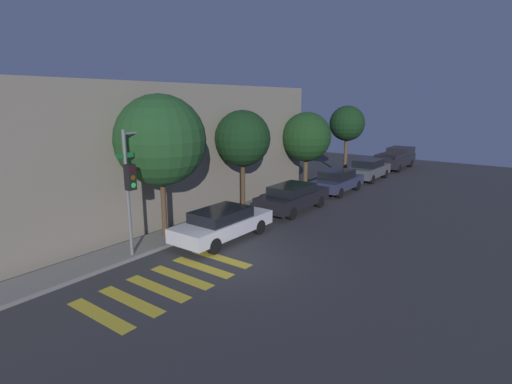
# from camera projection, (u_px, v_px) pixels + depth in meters

# --- Properties ---
(ground_plane) EXTENTS (60.00, 60.00, 0.00)m
(ground_plane) POSITION_uv_depth(u_px,v_px,m) (240.00, 263.00, 14.22)
(ground_plane) COLOR #333335
(sidewalk) EXTENTS (26.00, 1.61, 0.14)m
(sidewalk) POSITION_uv_depth(u_px,v_px,m) (164.00, 238.00, 16.53)
(sidewalk) COLOR slate
(sidewalk) RESTS_ON ground
(building_row) EXTENTS (26.00, 6.00, 6.41)m
(building_row) POSITION_uv_depth(u_px,v_px,m) (100.00, 155.00, 18.26)
(building_row) COLOR gray
(building_row) RESTS_ON ground
(crosswalk) EXTENTS (5.38, 2.60, 0.00)m
(crosswalk) POSITION_uv_depth(u_px,v_px,m) (170.00, 282.00, 12.68)
(crosswalk) COLOR gold
(crosswalk) RESTS_ON ground
(traffic_light_pole) EXTENTS (2.20, 0.56, 4.68)m
(traffic_light_pole) POSITION_uv_depth(u_px,v_px,m) (137.00, 170.00, 14.21)
(traffic_light_pole) COLOR slate
(traffic_light_pole) RESTS_ON ground
(sedan_near_corner) EXTENTS (4.65, 1.81, 1.32)m
(sedan_near_corner) POSITION_uv_depth(u_px,v_px,m) (223.00, 223.00, 16.45)
(sedan_near_corner) COLOR silver
(sedan_near_corner) RESTS_ON ground
(sedan_middle) EXTENTS (4.65, 1.87, 1.39)m
(sedan_middle) POSITION_uv_depth(u_px,v_px,m) (293.00, 197.00, 20.77)
(sedan_middle) COLOR black
(sedan_middle) RESTS_ON ground
(sedan_far_end) EXTENTS (4.23, 1.81, 1.42)m
(sedan_far_end) POSITION_uv_depth(u_px,v_px,m) (337.00, 181.00, 24.93)
(sedan_far_end) COLOR #2D3351
(sedan_far_end) RESTS_ON ground
(sedan_tail_of_row) EXTENTS (4.40, 1.83, 1.49)m
(sedan_tail_of_row) POSITION_uv_depth(u_px,v_px,m) (368.00, 169.00, 28.98)
(sedan_tail_of_row) COLOR #4C5156
(sedan_tail_of_row) RESTS_ON ground
(pickup_truck) EXTENTS (5.29, 1.97, 1.67)m
(pickup_truck) POSITION_uv_depth(u_px,v_px,m) (396.00, 158.00, 33.90)
(pickup_truck) COLOR black
(pickup_truck) RESTS_ON ground
(tree_near_corner) EXTENTS (3.62, 3.62, 5.93)m
(tree_near_corner) POSITION_uv_depth(u_px,v_px,m) (160.00, 140.00, 15.77)
(tree_near_corner) COLOR #4C3823
(tree_near_corner) RESTS_ON ground
(tree_midblock) EXTENTS (2.81, 2.81, 5.20)m
(tree_midblock) POSITION_uv_depth(u_px,v_px,m) (243.00, 139.00, 19.94)
(tree_midblock) COLOR #4C3823
(tree_midblock) RESTS_ON ground
(tree_far_end) EXTENTS (3.09, 3.09, 4.95)m
(tree_far_end) POSITION_uv_depth(u_px,v_px,m) (307.00, 137.00, 25.09)
(tree_far_end) COLOR brown
(tree_far_end) RESTS_ON ground
(tree_behind_truck) EXTENTS (2.61, 2.61, 5.28)m
(tree_behind_truck) POSITION_uv_depth(u_px,v_px,m) (347.00, 124.00, 29.72)
(tree_behind_truck) COLOR brown
(tree_behind_truck) RESTS_ON ground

